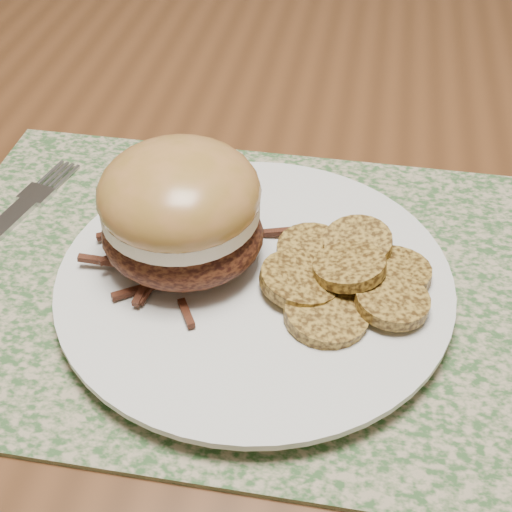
{
  "coord_description": "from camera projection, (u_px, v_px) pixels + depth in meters",
  "views": [
    {
      "loc": [
        -0.02,
        -0.61,
        1.11
      ],
      "look_at": [
        -0.09,
        -0.26,
        0.79
      ],
      "focal_mm": 50.0,
      "sensor_mm": 36.0,
      "label": 1
    }
  ],
  "objects": [
    {
      "name": "dining_table",
      "position": [
        380.0,
        189.0,
        0.74
      ],
      "size": [
        1.5,
        0.9,
        0.75
      ],
      "color": "#593319",
      "rests_on": "ground"
    },
    {
      "name": "placemat",
      "position": [
        227.0,
        280.0,
        0.52
      ],
      "size": [
        0.45,
        0.33,
        0.0
      ],
      "primitive_type": "cube",
      "color": "#33572C",
      "rests_on": "dining_table"
    },
    {
      "name": "dinner_plate",
      "position": [
        255.0,
        283.0,
        0.5
      ],
      "size": [
        0.26,
        0.26,
        0.02
      ],
      "primitive_type": "cylinder",
      "color": "silver",
      "rests_on": "placemat"
    },
    {
      "name": "pork_sandwich",
      "position": [
        181.0,
        210.0,
        0.48
      ],
      "size": [
        0.14,
        0.14,
        0.09
      ],
      "rotation": [
        0.0,
        0.0,
        -0.29
      ],
      "color": "black",
      "rests_on": "dinner_plate"
    },
    {
      "name": "roasted_potatoes",
      "position": [
        346.0,
        276.0,
        0.48
      ],
      "size": [
        0.13,
        0.13,
        0.03
      ],
      "color": "olive",
      "rests_on": "dinner_plate"
    }
  ]
}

